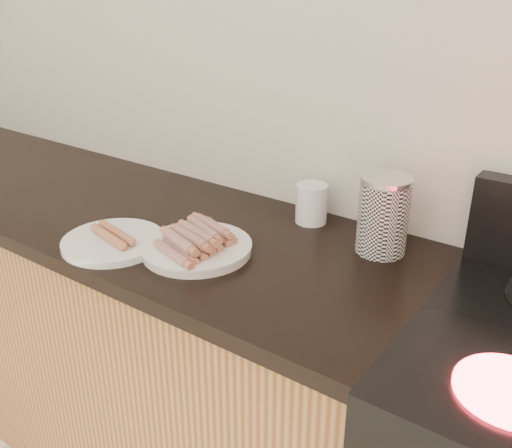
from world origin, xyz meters
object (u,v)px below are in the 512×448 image
Objects in this scene: mug at (312,203)px; main_plate at (197,249)px; side_plate at (113,242)px; canister at (383,215)px.

main_plate is at bearing -112.35° from mug.
main_plate and side_plate have the same top height.
side_plate is at bearing -147.19° from canister.
main_plate is at bearing -143.38° from canister.
canister reaches higher than mug.
mug is (0.13, 0.32, 0.04)m from main_plate.
side_plate is 0.53m from mug.
mug reaches higher than side_plate.
side_plate is at bearing -155.12° from main_plate.
canister is 0.24m from mug.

